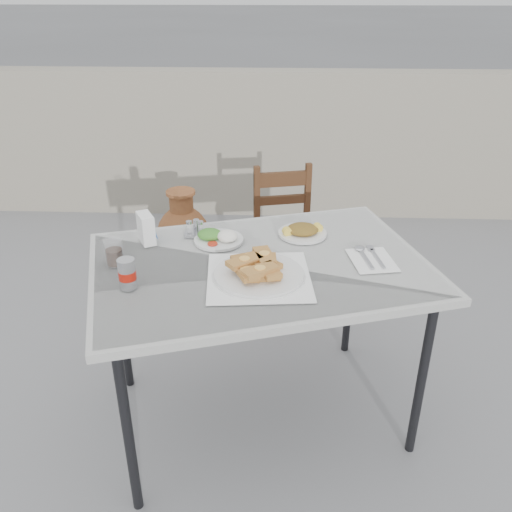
{
  "coord_description": "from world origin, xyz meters",
  "views": [
    {
      "loc": [
        0.15,
        -1.99,
        1.87
      ],
      "look_at": [
        0.06,
        0.01,
        0.83
      ],
      "focal_mm": 38.0,
      "sensor_mm": 36.0,
      "label": 1
    }
  ],
  "objects_px": {
    "cola_glass": "(114,254)",
    "napkin_holder": "(146,228)",
    "soda_can": "(127,274)",
    "condiment_caddy": "(196,230)",
    "cafe_table": "(260,274)",
    "salad_rice_plate": "(218,237)",
    "chair": "(286,235)",
    "pide_plate": "(259,269)",
    "terracotta_urn": "(184,239)",
    "salad_chopped_plate": "(303,231)"
  },
  "relations": [
    {
      "from": "salad_rice_plate",
      "to": "soda_can",
      "type": "xyz_separation_m",
      "value": [
        -0.29,
        -0.41,
        0.04
      ]
    },
    {
      "from": "cola_glass",
      "to": "condiment_caddy",
      "type": "height_order",
      "value": "cola_glass"
    },
    {
      "from": "cafe_table",
      "to": "napkin_holder",
      "type": "distance_m",
      "value": 0.54
    },
    {
      "from": "soda_can",
      "to": "napkin_holder",
      "type": "relative_size",
      "value": 0.9
    },
    {
      "from": "cola_glass",
      "to": "napkin_holder",
      "type": "xyz_separation_m",
      "value": [
        0.09,
        0.21,
        0.02
      ]
    },
    {
      "from": "chair",
      "to": "cola_glass",
      "type": "bearing_deg",
      "value": -135.06
    },
    {
      "from": "pide_plate",
      "to": "chair",
      "type": "xyz_separation_m",
      "value": [
        0.12,
        1.21,
        -0.42
      ]
    },
    {
      "from": "terracotta_urn",
      "to": "cafe_table",
      "type": "bearing_deg",
      "value": -66.63
    },
    {
      "from": "salad_chopped_plate",
      "to": "soda_can",
      "type": "xyz_separation_m",
      "value": [
        -0.67,
        -0.5,
        0.04
      ]
    },
    {
      "from": "cafe_table",
      "to": "cola_glass",
      "type": "distance_m",
      "value": 0.6
    },
    {
      "from": "soda_can",
      "to": "pide_plate",
      "type": "bearing_deg",
      "value": 11.52
    },
    {
      "from": "terracotta_urn",
      "to": "soda_can",
      "type": "bearing_deg",
      "value": -87.19
    },
    {
      "from": "salad_rice_plate",
      "to": "chair",
      "type": "xyz_separation_m",
      "value": [
        0.31,
        0.89,
        -0.41
      ]
    },
    {
      "from": "condiment_caddy",
      "to": "soda_can",
      "type": "bearing_deg",
      "value": -111.36
    },
    {
      "from": "napkin_holder",
      "to": "cafe_table",
      "type": "bearing_deg",
      "value": -46.01
    },
    {
      "from": "cafe_table",
      "to": "chair",
      "type": "xyz_separation_m",
      "value": [
        0.12,
        1.08,
        -0.33
      ]
    },
    {
      "from": "salad_chopped_plate",
      "to": "cola_glass",
      "type": "xyz_separation_m",
      "value": [
        -0.77,
        -0.31,
        0.03
      ]
    },
    {
      "from": "napkin_holder",
      "to": "salad_chopped_plate",
      "type": "bearing_deg",
      "value": -18.9
    },
    {
      "from": "chair",
      "to": "napkin_holder",
      "type": "bearing_deg",
      "value": -137.06
    },
    {
      "from": "salad_rice_plate",
      "to": "pide_plate",
      "type": "bearing_deg",
      "value": -58.41
    },
    {
      "from": "salad_rice_plate",
      "to": "terracotta_urn",
      "type": "bearing_deg",
      "value": 108.35
    },
    {
      "from": "cafe_table",
      "to": "soda_can",
      "type": "bearing_deg",
      "value": -155.1
    },
    {
      "from": "napkin_holder",
      "to": "condiment_caddy",
      "type": "xyz_separation_m",
      "value": [
        0.2,
        0.08,
        -0.04
      ]
    },
    {
      "from": "pide_plate",
      "to": "terracotta_urn",
      "type": "xyz_separation_m",
      "value": [
        -0.56,
        1.42,
        -0.57
      ]
    },
    {
      "from": "terracotta_urn",
      "to": "salad_chopped_plate",
      "type": "bearing_deg",
      "value": -54.07
    },
    {
      "from": "cafe_table",
      "to": "salad_rice_plate",
      "type": "xyz_separation_m",
      "value": [
        -0.19,
        0.19,
        0.08
      ]
    },
    {
      "from": "terracotta_urn",
      "to": "chair",
      "type": "bearing_deg",
      "value": -17.51
    },
    {
      "from": "pide_plate",
      "to": "terracotta_urn",
      "type": "height_order",
      "value": "pide_plate"
    },
    {
      "from": "cola_glass",
      "to": "terracotta_urn",
      "type": "distance_m",
      "value": 1.46
    },
    {
      "from": "salad_chopped_plate",
      "to": "chair",
      "type": "distance_m",
      "value": 0.91
    },
    {
      "from": "salad_rice_plate",
      "to": "soda_can",
      "type": "distance_m",
      "value": 0.51
    },
    {
      "from": "pide_plate",
      "to": "salad_chopped_plate",
      "type": "height_order",
      "value": "pide_plate"
    },
    {
      "from": "chair",
      "to": "cafe_table",
      "type": "bearing_deg",
      "value": -109.19
    },
    {
      "from": "pide_plate",
      "to": "condiment_caddy",
      "type": "distance_m",
      "value": 0.48
    },
    {
      "from": "salad_rice_plate",
      "to": "soda_can",
      "type": "height_order",
      "value": "soda_can"
    },
    {
      "from": "condiment_caddy",
      "to": "terracotta_urn",
      "type": "bearing_deg",
      "value": 103.98
    },
    {
      "from": "cola_glass",
      "to": "terracotta_urn",
      "type": "bearing_deg",
      "value": 88.81
    },
    {
      "from": "salad_rice_plate",
      "to": "salad_chopped_plate",
      "type": "distance_m",
      "value": 0.38
    },
    {
      "from": "salad_chopped_plate",
      "to": "cola_glass",
      "type": "relative_size",
      "value": 2.06
    },
    {
      "from": "pide_plate",
      "to": "cola_glass",
      "type": "bearing_deg",
      "value": 171.79
    },
    {
      "from": "condiment_caddy",
      "to": "cafe_table",
      "type": "bearing_deg",
      "value": -39.83
    },
    {
      "from": "soda_can",
      "to": "chair",
      "type": "distance_m",
      "value": 1.51
    },
    {
      "from": "soda_can",
      "to": "terracotta_urn",
      "type": "relative_size",
      "value": 0.19
    },
    {
      "from": "condiment_caddy",
      "to": "chair",
      "type": "relative_size",
      "value": 0.13
    },
    {
      "from": "pide_plate",
      "to": "cola_glass",
      "type": "relative_size",
      "value": 4.04
    },
    {
      "from": "soda_can",
      "to": "terracotta_urn",
      "type": "distance_m",
      "value": 1.63
    },
    {
      "from": "condiment_caddy",
      "to": "terracotta_urn",
      "type": "distance_m",
      "value": 1.21
    },
    {
      "from": "cola_glass",
      "to": "napkin_holder",
      "type": "relative_size",
      "value": 0.82
    },
    {
      "from": "chair",
      "to": "pide_plate",
      "type": "bearing_deg",
      "value": -108.5
    },
    {
      "from": "soda_can",
      "to": "condiment_caddy",
      "type": "height_order",
      "value": "soda_can"
    }
  ]
}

